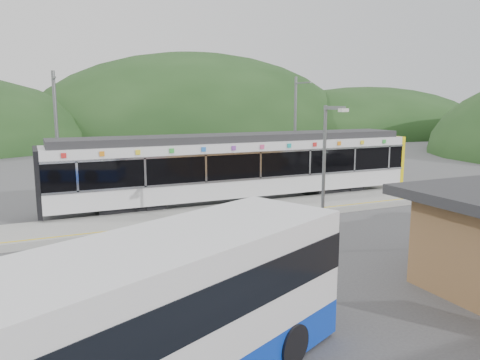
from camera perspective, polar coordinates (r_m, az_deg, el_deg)
name	(u,v)px	position (r m, az deg, el deg)	size (l,w,h in m)	color
ground	(255,235)	(19.57, 1.87, -6.70)	(120.00, 120.00, 0.00)	#4C4C4F
hills	(312,199)	(27.03, 8.71, -2.26)	(146.00, 149.00, 26.00)	#1E3D19
platform	(225,214)	(22.44, -1.86, -4.19)	(26.00, 3.20, 0.30)	#9E9E99
yellow_line	(236,217)	(21.24, -0.52, -4.55)	(26.00, 0.10, 0.01)	yellow
train	(240,165)	(25.31, 0.01, 1.79)	(20.44, 3.01, 3.74)	black
catenary_mast_west	(57,138)	(25.51, -21.40, 4.78)	(0.18, 1.80, 7.00)	slate
catenary_mast_east	(295,131)	(29.73, 6.76, 5.95)	(0.18, 1.80, 7.00)	slate
bus	(96,353)	(8.37, -17.19, -19.53)	(11.15, 6.94, 3.02)	#0C36BD
lamp_post	(326,166)	(16.89, 10.42, 1.68)	(0.38, 0.99, 5.35)	slate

